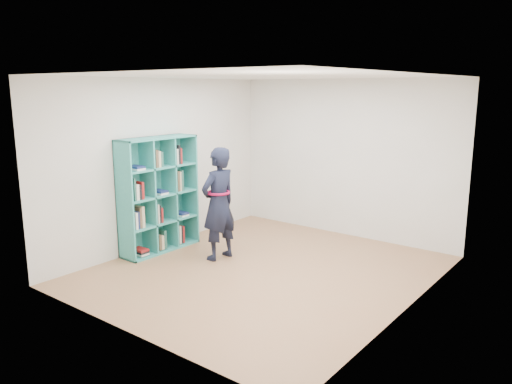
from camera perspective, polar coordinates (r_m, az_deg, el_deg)
The scene contains 9 objects.
floor at distance 6.90m, azimuth 0.88°, elevation -8.98°, with size 4.50×4.50×0.00m, color #9B6946.
ceiling at distance 6.46m, azimuth 0.96°, elevation 13.14°, with size 4.50×4.50×0.00m, color white.
wall_left at distance 7.90m, azimuth -10.78°, elevation 3.23°, with size 0.02×4.50×2.60m, color silver.
wall_right at distance 5.61m, azimuth 17.48°, elevation -0.57°, with size 0.02×4.50×2.60m, color silver.
wall_back at distance 8.44m, azimuth 10.14°, elevation 3.80°, with size 4.00×0.02×2.60m, color silver.
wall_front at distance 4.98m, azimuth -14.81°, elevation -1.95°, with size 4.00×0.02×2.60m, color silver.
bookshelf at distance 7.69m, azimuth -11.21°, elevation -0.43°, with size 0.38×1.30×1.74m.
person at distance 7.18m, azimuth -4.30°, elevation -1.35°, with size 0.45×0.63×1.64m.
smartphone at distance 7.31m, azimuth -4.59°, elevation -0.24°, with size 0.01×0.09×0.13m.
Camera 1 is at (3.87, -5.17, 2.45)m, focal length 35.00 mm.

